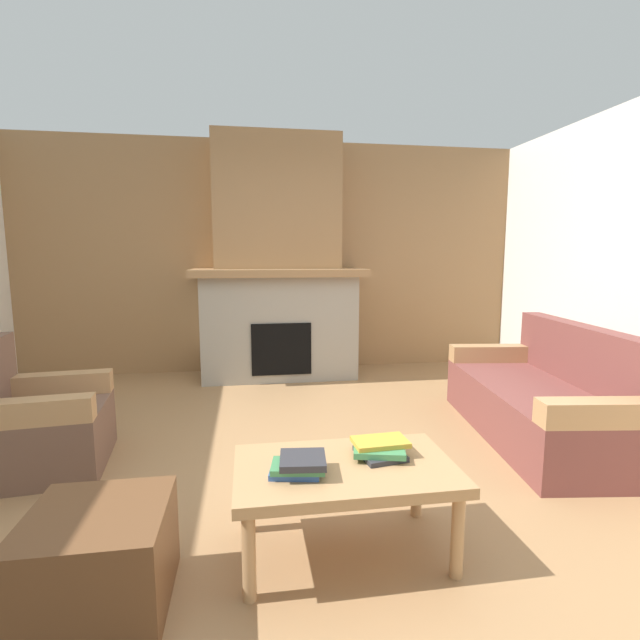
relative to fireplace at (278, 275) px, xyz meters
The scene contains 9 objects.
ground 2.87m from the fireplace, 90.00° to the right, with size 9.00×9.00×0.00m, color #9E754C.
wall_back_wood_panel 0.42m from the fireplace, 90.00° to the left, with size 6.00×0.12×2.70m, color #997047.
fireplace is the anchor object (origin of this frame).
couch 3.00m from the fireplace, 49.27° to the right, with size 1.07×1.89×0.85m.
armchair 2.89m from the fireplace, 128.88° to the right, with size 0.84×0.84×0.85m.
coffee_table 3.39m from the fireplace, 88.71° to the right, with size 1.00×0.60×0.43m.
ottoman 3.73m from the fireplace, 105.11° to the right, with size 0.52×0.52×0.40m, color brown.
book_stack_near_edge 3.42m from the fireplace, 92.44° to the right, with size 0.26×0.25×0.08m.
book_stack_center 3.32m from the fireplace, 85.48° to the right, with size 0.28×0.25×0.07m.
Camera 1 is at (-0.35, -2.62, 1.37)m, focal length 25.86 mm.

